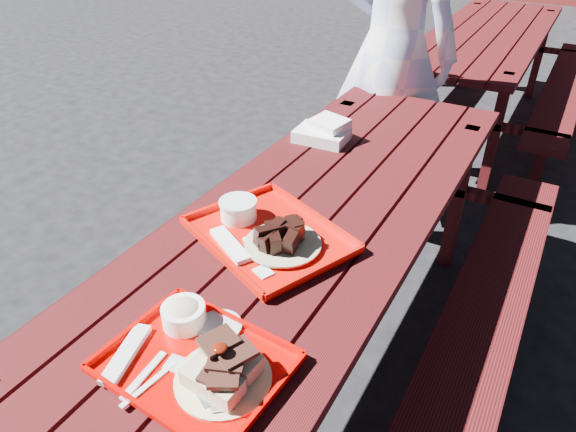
% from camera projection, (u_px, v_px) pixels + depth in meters
% --- Properties ---
extents(ground, '(60.00, 60.00, 0.00)m').
position_uv_depth(ground, '(306.00, 367.00, 2.09)').
color(ground, black).
rests_on(ground, ground).
extents(picnic_table_near, '(1.41, 2.40, 0.75)m').
position_uv_depth(picnic_table_near, '(309.00, 258.00, 1.78)').
color(picnic_table_near, '#450D0F').
rests_on(picnic_table_near, ground).
extents(picnic_table_far, '(1.41, 2.40, 0.75)m').
position_uv_depth(picnic_table_far, '(484.00, 57.00, 3.81)').
color(picnic_table_far, '#450D0F').
rests_on(picnic_table_far, ground).
extents(near_tray, '(0.41, 0.34, 0.12)m').
position_uv_depth(near_tray, '(200.00, 352.00, 1.14)').
color(near_tray, '#C90300').
rests_on(near_tray, picnic_table_near).
extents(far_tray, '(0.56, 0.51, 0.08)m').
position_uv_depth(far_tray, '(265.00, 232.00, 1.54)').
color(far_tray, red).
rests_on(far_tray, picnic_table_near).
extents(white_cloth, '(0.22, 0.19, 0.09)m').
position_uv_depth(white_cloth, '(324.00, 132.00, 2.12)').
color(white_cloth, white).
rests_on(white_cloth, picnic_table_near).
extents(person, '(0.71, 0.50, 1.84)m').
position_uv_depth(person, '(393.00, 52.00, 2.64)').
color(person, '#BDD1FF').
rests_on(person, ground).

